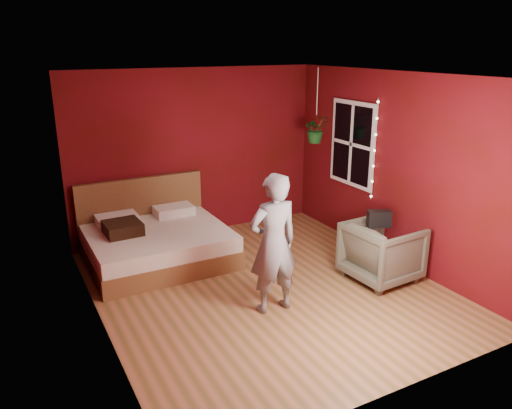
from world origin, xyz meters
name	(u,v)px	position (x,y,z in m)	size (l,w,h in m)	color
floor	(267,288)	(0.00, 0.00, 0.00)	(4.50, 4.50, 0.00)	#9C603E
room_walls	(268,157)	(0.00, 0.00, 1.68)	(4.04, 4.54, 2.62)	maroon
window	(352,144)	(1.97, 0.90, 1.50)	(0.05, 0.97, 1.27)	white
fairy_lights	(374,150)	(1.94, 0.37, 1.50)	(0.04, 0.04, 1.45)	silver
bed	(156,242)	(-0.95, 1.48, 0.27)	(1.89, 1.61, 1.04)	brown
person	(273,244)	(-0.19, -0.49, 0.81)	(0.59, 0.39, 1.63)	slate
armchair	(382,252)	(1.43, -0.48, 0.38)	(0.82, 0.84, 0.77)	#575745
handbag	(379,219)	(1.31, -0.51, 0.87)	(0.28, 0.14, 0.20)	black
throw_pillow	(123,228)	(-1.40, 1.49, 0.56)	(0.47, 0.47, 0.17)	black
hanging_plant	(316,129)	(1.55, 1.26, 1.70)	(0.43, 0.39, 1.11)	silver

